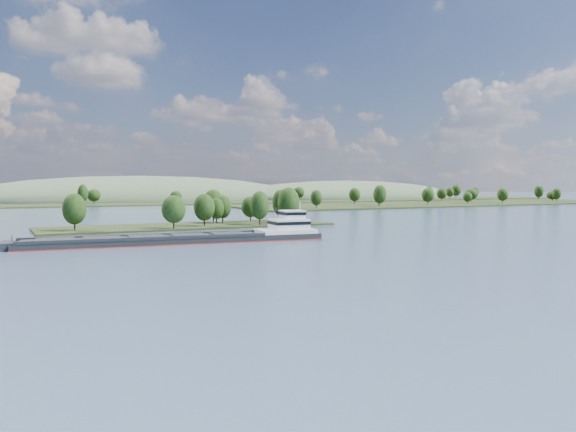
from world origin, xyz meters
TOP-DOWN VIEW (x-y plane):
  - ground at (0.00, 120.00)m, footprint 1800.00×1800.00m
  - tree_island at (6.29, 178.69)m, footprint 100.00×31.16m
  - right_bank at (231.20, 299.57)m, footprint 320.00×90.00m
  - back_shoreline at (9.05, 399.76)m, footprint 900.00×60.00m
  - hill_east at (260.00, 470.00)m, footprint 260.00×140.00m
  - hill_west at (60.00, 500.00)m, footprint 320.00×160.00m
  - cargo_barge at (-14.58, 129.67)m, footprint 78.91×17.35m

SIDE VIEW (x-z plane):
  - ground at x=0.00m, z-range 0.00..0.00m
  - hill_east at x=260.00m, z-range -18.00..18.00m
  - hill_west at x=60.00m, z-range -22.00..22.00m
  - back_shoreline at x=9.05m, z-range -6.96..8.29m
  - right_bank at x=231.20m, z-range -6.53..8.48m
  - cargo_barge at x=-14.58m, z-range -3.96..6.63m
  - tree_island at x=6.29m, z-range -3.10..11.26m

